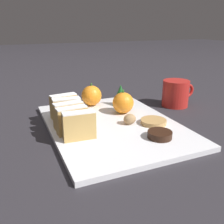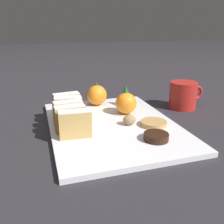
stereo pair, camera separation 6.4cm
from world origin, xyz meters
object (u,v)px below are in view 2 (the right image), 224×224
(walnut, at_px, (129,120))
(chocolate_cookie, at_px, (156,137))
(orange_far, at_px, (126,103))
(orange_near, at_px, (97,95))
(coffee_mug, at_px, (183,95))

(walnut, height_order, chocolate_cookie, walnut)
(orange_far, xyz_separation_m, walnut, (-0.02, -0.08, -0.02))
(orange_near, relative_size, coffee_mug, 0.62)
(orange_far, distance_m, walnut, 0.09)
(orange_near, height_order, walnut, orange_near)
(chocolate_cookie, bearing_deg, orange_near, 102.35)
(walnut, relative_size, chocolate_cookie, 0.59)
(orange_far, distance_m, chocolate_cookie, 0.19)
(walnut, height_order, coffee_mug, coffee_mug)
(chocolate_cookie, bearing_deg, orange_far, 91.22)
(orange_near, bearing_deg, walnut, -78.56)
(orange_far, height_order, walnut, orange_far)
(chocolate_cookie, height_order, coffee_mug, coffee_mug)
(orange_near, bearing_deg, coffee_mug, -16.61)
(walnut, bearing_deg, chocolate_cookie, -75.96)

